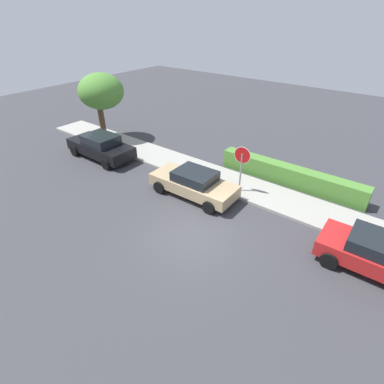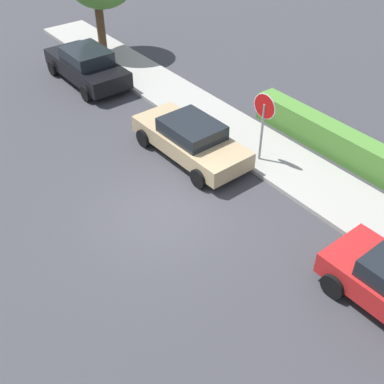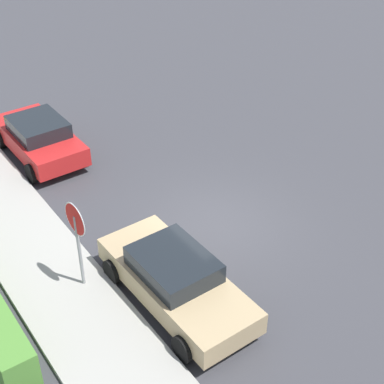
{
  "view_description": "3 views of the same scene",
  "coord_description": "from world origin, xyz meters",
  "px_view_note": "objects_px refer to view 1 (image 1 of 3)",
  "views": [
    {
      "loc": [
        5.88,
        -7.65,
        8.13
      ],
      "look_at": [
        -0.74,
        0.93,
        1.38
      ],
      "focal_mm": 28.0,
      "sensor_mm": 36.0,
      "label": 1
    },
    {
      "loc": [
        8.96,
        -5.78,
        9.29
      ],
      "look_at": [
        0.55,
        0.73,
        0.81
      ],
      "focal_mm": 45.0,
      "sensor_mm": 36.0,
      "label": 2
    },
    {
      "loc": [
        -10.38,
        8.02,
        10.19
      ],
      "look_at": [
        0.4,
        0.48,
        1.09
      ],
      "focal_mm": 55.0,
      "sensor_mm": 36.0,
      "label": 3
    }
  ],
  "objects_px": {
    "parked_car_red": "(377,254)",
    "parked_car_black": "(101,146)",
    "parked_car_tan": "(194,183)",
    "stop_sign": "(242,162)",
    "street_tree_near_corner": "(101,92)"
  },
  "relations": [
    {
      "from": "stop_sign",
      "to": "parked_car_black",
      "type": "bearing_deg",
      "value": -169.87
    },
    {
      "from": "parked_car_tan",
      "to": "street_tree_near_corner",
      "type": "distance_m",
      "value": 10.13
    },
    {
      "from": "stop_sign",
      "to": "parked_car_tan",
      "type": "xyz_separation_m",
      "value": [
        -1.69,
        -1.6,
        -1.05
      ]
    },
    {
      "from": "parked_car_tan",
      "to": "stop_sign",
      "type": "bearing_deg",
      "value": 43.4
    },
    {
      "from": "parked_car_red",
      "to": "stop_sign",
      "type": "bearing_deg",
      "value": 165.73
    },
    {
      "from": "parked_car_tan",
      "to": "parked_car_black",
      "type": "relative_size",
      "value": 0.98
    },
    {
      "from": "parked_car_red",
      "to": "parked_car_black",
      "type": "relative_size",
      "value": 0.87
    },
    {
      "from": "parked_car_black",
      "to": "street_tree_near_corner",
      "type": "relative_size",
      "value": 1.01
    },
    {
      "from": "parked_car_red",
      "to": "street_tree_near_corner",
      "type": "distance_m",
      "value": 18.02
    },
    {
      "from": "parked_car_tan",
      "to": "street_tree_near_corner",
      "type": "relative_size",
      "value": 0.99
    },
    {
      "from": "stop_sign",
      "to": "street_tree_near_corner",
      "type": "xyz_separation_m",
      "value": [
        -11.21,
        0.69,
        1.54
      ]
    },
    {
      "from": "parked_car_tan",
      "to": "parked_car_black",
      "type": "distance_m",
      "value": 7.25
    },
    {
      "from": "parked_car_black",
      "to": "parked_car_red",
      "type": "bearing_deg",
      "value": -0.19
    },
    {
      "from": "stop_sign",
      "to": "parked_car_red",
      "type": "relative_size",
      "value": 0.64
    },
    {
      "from": "parked_car_tan",
      "to": "street_tree_near_corner",
      "type": "height_order",
      "value": "street_tree_near_corner"
    }
  ]
}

